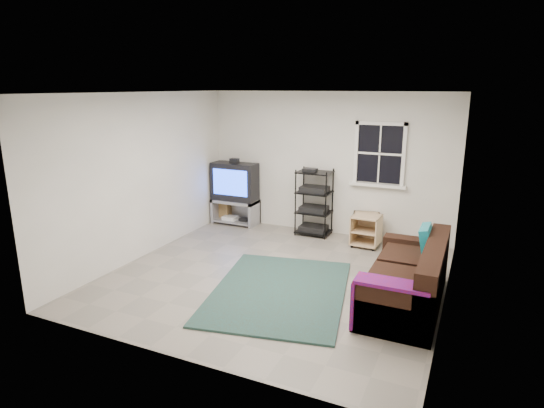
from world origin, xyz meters
The scene contains 8 objects.
room centered at (0.95, 2.27, 1.48)m, with size 4.60×4.62×4.60m.
tv_unit centered at (-1.80, 2.05, 0.73)m, with size 0.90×0.45×1.32m.
av_rack centered at (-0.15, 2.06, 0.53)m, with size 0.62×0.45×1.23m.
side_table_left centered at (0.89, 1.86, 0.29)m, with size 0.48×0.48×0.54m.
side_table_right centered at (0.82, 2.07, 0.29)m, with size 0.54×0.54×0.53m.
sofa centered at (1.87, -0.11, 0.32)m, with size 0.88×1.98×0.90m.
shag_rug centered at (0.26, -0.47, 0.01)m, with size 1.73×2.37×0.03m, color black.
paper_bag centered at (-2.15, 2.15, 0.22)m, with size 0.30×0.20×0.44m, color olive.
Camera 1 is at (2.51, -5.61, 2.69)m, focal length 30.00 mm.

